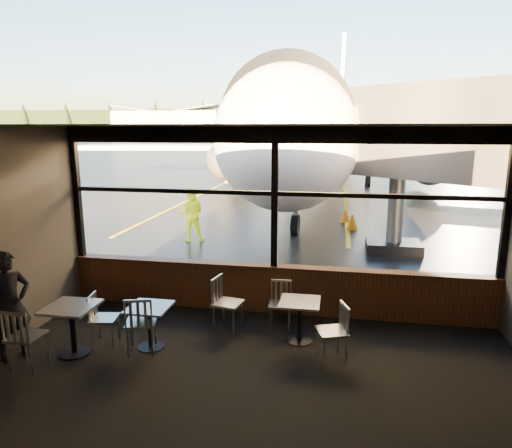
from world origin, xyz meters
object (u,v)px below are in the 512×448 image
(chair_near_w, at_px, (228,304))
(passenger, at_px, (10,306))
(cone_nose, at_px, (352,222))
(chair_near_e, at_px, (332,332))
(chair_left_s, at_px, (26,337))
(airliner, at_px, (329,85))
(ground_crew, at_px, (191,214))
(cafe_table_near, at_px, (300,321))
(cone_wing, at_px, (227,179))
(chair_mid_s, at_px, (141,323))
(jet_bridge, at_px, (427,166))
(cafe_table_left, at_px, (73,330))
(chair_near_n, at_px, (280,305))
(cafe_table_mid, at_px, (150,327))
(cone_extra, at_px, (346,215))
(chair_mid_w, at_px, (105,319))

(chair_near_w, relative_size, passenger, 0.56)
(cone_nose, bearing_deg, chair_near_e, -93.35)
(chair_left_s, xyz_separation_m, cone_nose, (4.93, 10.34, -0.21))
(airliner, distance_m, ground_crew, 15.39)
(cafe_table_near, distance_m, cone_wing, 22.28)
(cafe_table_near, bearing_deg, chair_mid_s, -162.12)
(cafe_table_near, height_order, cone_nose, cafe_table_near)
(jet_bridge, distance_m, cafe_table_near, 7.59)
(airliner, bearing_deg, jet_bridge, -74.06)
(cafe_table_left, bearing_deg, chair_near_n, 26.87)
(airliner, relative_size, passenger, 22.39)
(chair_left_s, bearing_deg, cafe_table_mid, 31.57)
(jet_bridge, relative_size, chair_left_s, 11.44)
(chair_left_s, bearing_deg, cafe_table_left, 50.40)
(cafe_table_near, distance_m, cafe_table_left, 3.59)
(cafe_table_left, height_order, cone_extra, cafe_table_left)
(cafe_table_near, bearing_deg, passenger, -162.74)
(cafe_table_left, bearing_deg, chair_mid_w, 53.31)
(chair_near_w, distance_m, chair_left_s, 3.14)
(jet_bridge, bearing_deg, cone_extra, 122.13)
(jet_bridge, bearing_deg, chair_near_n, -118.83)
(chair_near_e, height_order, passenger, passenger)
(cafe_table_left, relative_size, chair_left_s, 0.83)
(cafe_table_near, relative_size, chair_left_s, 0.74)
(jet_bridge, relative_size, chair_near_w, 11.52)
(jet_bridge, relative_size, cafe_table_near, 15.54)
(cafe_table_near, height_order, cafe_table_mid, cafe_table_near)
(chair_mid_s, distance_m, cone_wing, 22.47)
(chair_left_s, bearing_deg, chair_mid_w, 52.09)
(chair_mid_s, xyz_separation_m, cone_extra, (3.28, 10.86, -0.23))
(chair_near_w, bearing_deg, ground_crew, -145.28)
(cafe_table_near, xyz_separation_m, chair_mid_s, (-2.42, -0.78, 0.12))
(chair_left_s, relative_size, cone_extra, 1.94)
(cafe_table_left, xyz_separation_m, cone_extra, (4.29, 11.13, -0.15))
(cafe_table_left, bearing_deg, chair_left_s, -130.49)
(cafe_table_mid, height_order, ground_crew, ground_crew)
(cafe_table_mid, xyz_separation_m, cone_wing, (-4.14, 21.97, -0.11))
(chair_near_n, distance_m, chair_mid_s, 2.40)
(cone_nose, bearing_deg, ground_crew, -153.47)
(cafe_table_left, bearing_deg, jet_bridge, 50.12)
(cafe_table_near, relative_size, chair_near_w, 0.74)
(cafe_table_near, xyz_separation_m, chair_near_w, (-1.27, 0.23, 0.12))
(chair_mid_w, height_order, chair_left_s, chair_left_s)
(airliner, bearing_deg, chair_near_e, -85.22)
(chair_mid_w, bearing_deg, airliner, 162.49)
(chair_mid_s, xyz_separation_m, ground_crew, (-1.51, 7.07, 0.37))
(jet_bridge, bearing_deg, passenger, -132.33)
(cafe_table_left, xyz_separation_m, chair_mid_w, (0.31, 0.42, 0.03))
(chair_near_n, relative_size, cone_extra, 1.67)
(chair_mid_w, xyz_separation_m, cone_nose, (4.19, 9.42, -0.15))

